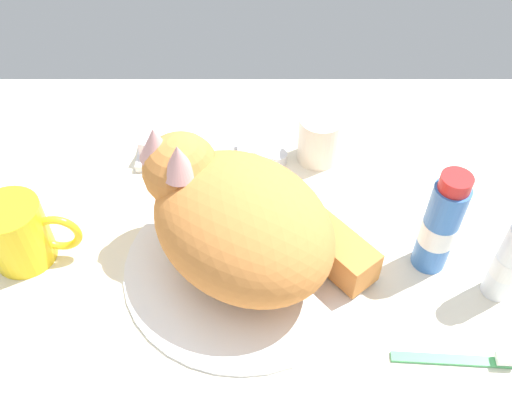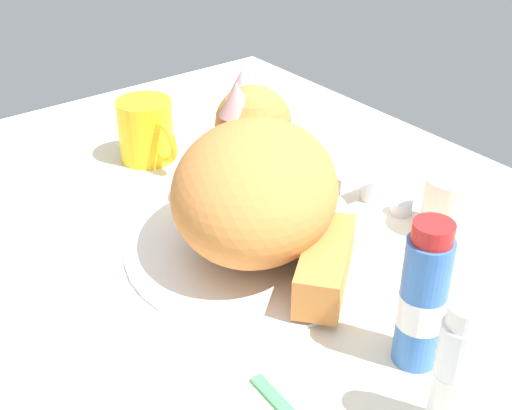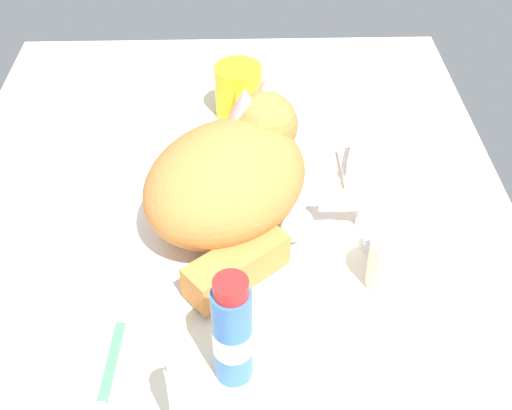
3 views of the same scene
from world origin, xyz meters
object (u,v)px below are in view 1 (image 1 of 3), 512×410
object	(u,v)px
faucet	(244,156)
coffee_mug	(18,234)
mouthwash_bottle	(509,259)
rinse_cup	(318,139)
toothbrush	(460,358)
toothpaste_bottle	(439,225)
cat	(236,218)
soap_bar	(165,146)

from	to	relation	value
faucet	coffee_mug	distance (cm)	32.60
faucet	mouthwash_bottle	distance (cm)	38.39
mouthwash_bottle	rinse_cup	bearing A→B (deg)	129.37
toothbrush	mouthwash_bottle	bearing A→B (deg)	55.33
faucet	toothpaste_bottle	distance (cm)	29.99
faucet	rinse_cup	xyz separation A→B (cm)	(11.00, 2.18, 1.46)
rinse_cup	toothpaste_bottle	size ratio (longest dim) A/B	0.49
toothbrush	faucet	bearing A→B (deg)	127.63
mouthwash_bottle	toothbrush	size ratio (longest dim) A/B	0.97
cat	rinse_cup	bearing A→B (deg)	59.81
faucet	cat	xyz separation A→B (cm)	(-0.57, -17.71, 6.16)
soap_bar	toothpaste_bottle	world-z (taller)	toothpaste_bottle
rinse_cup	faucet	bearing A→B (deg)	-168.77
cat	soap_bar	xyz separation A→B (cm)	(-11.23, 19.66, -5.87)
soap_bar	toothpaste_bottle	size ratio (longest dim) A/B	0.48
rinse_cup	toothpaste_bottle	xyz separation A→B (cm)	(12.72, -19.89, 3.40)
toothpaste_bottle	toothbrush	size ratio (longest dim) A/B	1.11
faucet	toothpaste_bottle	world-z (taller)	toothpaste_bottle
rinse_cup	toothpaste_bottle	world-z (taller)	toothpaste_bottle
rinse_cup	toothpaste_bottle	bearing A→B (deg)	-57.40
mouthwash_bottle	toothbrush	world-z (taller)	mouthwash_bottle
coffee_mug	rinse_cup	xyz separation A→B (cm)	(38.86, 18.95, -0.80)
cat	coffee_mug	bearing A→B (deg)	178.02
toothpaste_bottle	coffee_mug	bearing A→B (deg)	178.96
cat	rinse_cup	world-z (taller)	cat
cat	mouthwash_bottle	bearing A→B (deg)	-8.15
coffee_mug	toothpaste_bottle	bearing A→B (deg)	-1.04
mouthwash_bottle	toothbrush	distance (cm)	12.84
rinse_cup	soap_bar	xyz separation A→B (cm)	(-22.81, -0.24, -1.17)
toothpaste_bottle	cat	bearing A→B (deg)	-179.98
coffee_mug	toothbrush	distance (cm)	54.57
cat	toothbrush	xyz separation A→B (cm)	(25.04, -14.03, -7.84)
faucet	rinse_cup	distance (cm)	11.31
soap_bar	rinse_cup	bearing A→B (deg)	0.60
coffee_mug	mouthwash_bottle	xyz separation A→B (cm)	(58.90, -5.47, 1.67)
faucet	rinse_cup	size ratio (longest dim) A/B	1.71
toothpaste_bottle	mouthwash_bottle	size ratio (longest dim) A/B	1.14
soap_bar	mouthwash_bottle	distance (cm)	49.33
faucet	rinse_cup	world-z (taller)	rinse_cup
faucet	cat	distance (cm)	18.76
rinse_cup	mouthwash_bottle	world-z (taller)	mouthwash_bottle
toothpaste_bottle	toothbrush	xyz separation A→B (cm)	(0.75, -14.04, -6.54)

